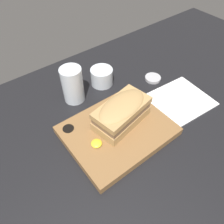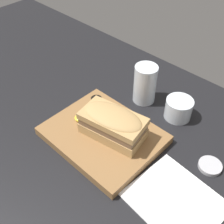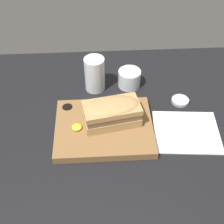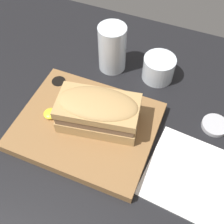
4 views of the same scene
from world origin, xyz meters
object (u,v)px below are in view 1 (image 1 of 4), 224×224
at_px(wine_glass, 102,77).
at_px(serving_board, 117,131).
at_px(sandwich, 122,112).
at_px(condiment_dish, 153,78).
at_px(water_glass, 73,87).
at_px(napkin, 179,100).

bearing_deg(wine_glass, serving_board, -114.92).
height_order(sandwich, wine_glass, sandwich).
bearing_deg(wine_glass, condiment_dish, -30.98).
height_order(serving_board, sandwich, sandwich).
relative_size(wine_glass, condiment_dish, 1.35).
bearing_deg(condiment_dish, water_glass, 162.51).
xyz_separation_m(sandwich, condiment_dish, (0.23, 0.10, -0.06)).
relative_size(sandwich, napkin, 0.85).
bearing_deg(sandwich, condiment_dish, 23.36).
xyz_separation_m(serving_board, wine_glass, (0.10, 0.21, 0.02)).
distance_m(wine_glass, condiment_dish, 0.19).
distance_m(sandwich, wine_glass, 0.21).
distance_m(serving_board, water_glass, 0.21).
bearing_deg(sandwich, serving_board, -154.15).
bearing_deg(wine_glass, napkin, -56.82).
distance_m(sandwich, water_glass, 0.20).
bearing_deg(wine_glass, sandwich, -110.16).
bearing_deg(water_glass, napkin, -39.54).
relative_size(serving_board, condiment_dish, 5.05).
xyz_separation_m(serving_board, condiment_dish, (0.26, 0.11, -0.01)).
height_order(water_glass, wine_glass, water_glass).
relative_size(serving_board, water_glass, 2.41).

